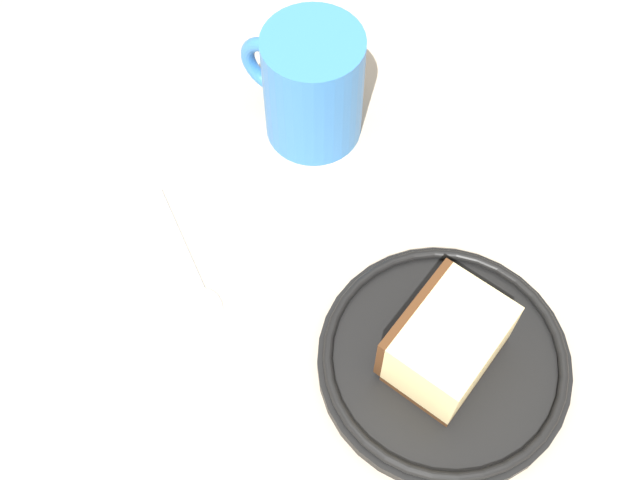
% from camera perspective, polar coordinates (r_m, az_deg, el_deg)
% --- Properties ---
extents(ground_plane, '(1.34, 1.34, 0.03)m').
position_cam_1_polar(ground_plane, '(0.65, -0.00, -2.81)').
color(ground_plane, tan).
extents(small_plate, '(0.19, 0.19, 0.02)m').
position_cam_1_polar(small_plate, '(0.60, 8.88, -8.51)').
color(small_plate, black).
rests_on(small_plate, ground_plane).
extents(cake_slice, '(0.09, 0.10, 0.06)m').
position_cam_1_polar(cake_slice, '(0.57, 9.08, -7.26)').
color(cake_slice, '#472814').
rests_on(cake_slice, small_plate).
extents(tea_mug, '(0.11, 0.08, 0.11)m').
position_cam_1_polar(tea_mug, '(0.67, -0.64, 11.03)').
color(tea_mug, '#3372BF').
rests_on(tea_mug, ground_plane).
extents(teaspoon, '(0.10, 0.10, 0.01)m').
position_cam_1_polar(teaspoon, '(0.64, -8.70, -2.81)').
color(teaspoon, silver).
rests_on(teaspoon, ground_plane).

